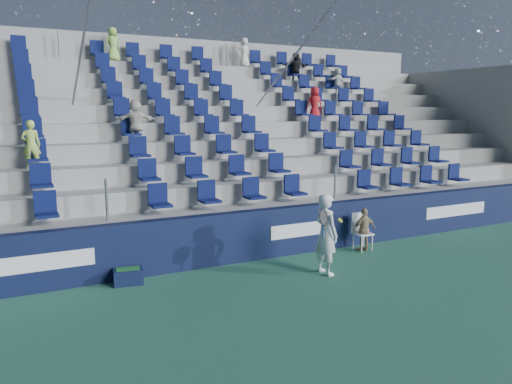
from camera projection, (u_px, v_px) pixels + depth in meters
ground at (316, 306)px, 9.15m from camera, size 70.00×70.00×0.00m
sponsor_wall at (242, 236)px, 11.82m from camera, size 24.00×0.32×1.20m
grandstand at (173, 155)px, 16.05m from camera, size 24.00×8.17×6.63m
tennis_player at (326, 234)px, 10.82m from camera, size 0.69×0.68×1.79m
line_judge_chair at (360, 229)px, 12.81m from camera, size 0.43×0.44×0.96m
line_judge at (364, 230)px, 12.67m from camera, size 0.67×0.33×1.11m
ball_bin at (128, 276)px, 10.28m from camera, size 0.64×0.47×0.33m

